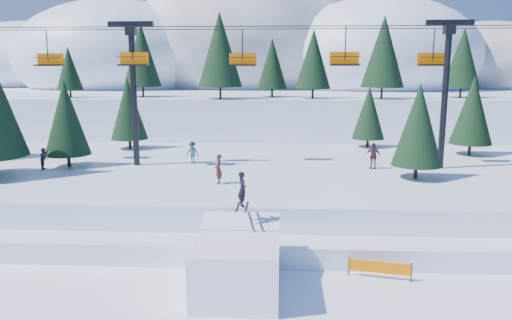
{
  "coord_description": "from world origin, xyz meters",
  "views": [
    {
      "loc": [
        1.73,
        -17.61,
        9.61
      ],
      "look_at": [
        0.46,
        6.0,
        5.2
      ],
      "focal_mm": 35.0,
      "sensor_mm": 36.0,
      "label": 1
    }
  ],
  "objects_px": {
    "jump_kicker": "(238,263)",
    "chairlift": "(287,71)",
    "banner_near": "(380,268)",
    "banner_far": "(453,256)"
  },
  "relations": [
    {
      "from": "jump_kicker",
      "to": "chairlift",
      "type": "bearing_deg",
      "value": 82.12
    },
    {
      "from": "jump_kicker",
      "to": "chairlift",
      "type": "height_order",
      "value": "chairlift"
    },
    {
      "from": "chairlift",
      "to": "banner_near",
      "type": "bearing_deg",
      "value": -72.77
    },
    {
      "from": "banner_near",
      "to": "banner_far",
      "type": "xyz_separation_m",
      "value": [
        3.87,
        1.69,
        0.0
      ]
    },
    {
      "from": "jump_kicker",
      "to": "banner_near",
      "type": "distance_m",
      "value": 6.68
    },
    {
      "from": "banner_near",
      "to": "banner_far",
      "type": "relative_size",
      "value": 0.98
    },
    {
      "from": "banner_near",
      "to": "chairlift",
      "type": "bearing_deg",
      "value": 107.23
    },
    {
      "from": "chairlift",
      "to": "jump_kicker",
      "type": "bearing_deg",
      "value": -97.88
    },
    {
      "from": "jump_kicker",
      "to": "banner_far",
      "type": "bearing_deg",
      "value": 18.4
    },
    {
      "from": "chairlift",
      "to": "banner_near",
      "type": "relative_size",
      "value": 16.43
    }
  ]
}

